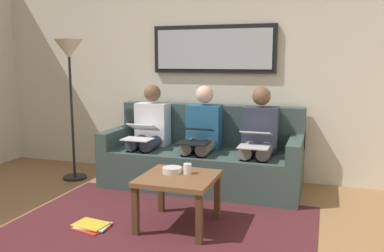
{
  "coord_description": "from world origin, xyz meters",
  "views": [
    {
      "loc": [
        -1.3,
        2.23,
        1.43
      ],
      "look_at": [
        0.0,
        -1.7,
        0.75
      ],
      "focal_mm": 38.03,
      "sensor_mm": 36.0,
      "label": 1
    }
  ],
  "objects_px": {
    "person_middle": "(202,134)",
    "laptop_black": "(195,135)",
    "person_right": "(149,131)",
    "magazine_stack": "(91,226)",
    "coffee_table": "(178,183)",
    "standing_lamp": "(69,65)",
    "bowl": "(172,170)",
    "laptop_white": "(141,132)",
    "couch": "(203,158)",
    "person_left": "(259,137)",
    "cup": "(188,169)",
    "laptop_silver": "(255,139)",
    "framed_mirror": "(213,49)"
  },
  "relations": [
    {
      "from": "bowl",
      "to": "person_left",
      "type": "bearing_deg",
      "value": -118.49
    },
    {
      "from": "couch",
      "to": "laptop_black",
      "type": "bearing_deg",
      "value": 90.0
    },
    {
      "from": "couch",
      "to": "framed_mirror",
      "type": "xyz_separation_m",
      "value": [
        0.0,
        -0.39,
        1.24
      ]
    },
    {
      "from": "laptop_black",
      "to": "bowl",
      "type": "bearing_deg",
      "value": 93.89
    },
    {
      "from": "laptop_silver",
      "to": "laptop_black",
      "type": "distance_m",
      "value": 0.64
    },
    {
      "from": "laptop_white",
      "to": "couch",
      "type": "bearing_deg",
      "value": -154.91
    },
    {
      "from": "magazine_stack",
      "to": "standing_lamp",
      "type": "xyz_separation_m",
      "value": [
        0.99,
        -1.22,
        1.35
      ]
    },
    {
      "from": "person_right",
      "to": "standing_lamp",
      "type": "relative_size",
      "value": 0.69
    },
    {
      "from": "person_middle",
      "to": "laptop_black",
      "type": "distance_m",
      "value": 0.24
    },
    {
      "from": "standing_lamp",
      "to": "laptop_silver",
      "type": "bearing_deg",
      "value": 178.91
    },
    {
      "from": "person_middle",
      "to": "laptop_black",
      "type": "bearing_deg",
      "value": 90.0
    },
    {
      "from": "person_left",
      "to": "person_right",
      "type": "relative_size",
      "value": 1.0
    },
    {
      "from": "person_right",
      "to": "magazine_stack",
      "type": "relative_size",
      "value": 3.53
    },
    {
      "from": "framed_mirror",
      "to": "cup",
      "type": "bearing_deg",
      "value": 97.29
    },
    {
      "from": "coffee_table",
      "to": "standing_lamp",
      "type": "xyz_separation_m",
      "value": [
        1.69,
        -0.95,
        0.99
      ]
    },
    {
      "from": "framed_mirror",
      "to": "laptop_white",
      "type": "bearing_deg",
      "value": 47.07
    },
    {
      "from": "person_left",
      "to": "bowl",
      "type": "bearing_deg",
      "value": 61.51
    },
    {
      "from": "bowl",
      "to": "standing_lamp",
      "type": "relative_size",
      "value": 0.1
    },
    {
      "from": "couch",
      "to": "laptop_white",
      "type": "xyz_separation_m",
      "value": [
        0.64,
        0.3,
        0.32
      ]
    },
    {
      "from": "coffee_table",
      "to": "person_right",
      "type": "relative_size",
      "value": 0.55
    },
    {
      "from": "laptop_silver",
      "to": "laptop_white",
      "type": "bearing_deg",
      "value": -0.43
    },
    {
      "from": "bowl",
      "to": "magazine_stack",
      "type": "xyz_separation_m",
      "value": [
        0.61,
        0.35,
        -0.46
      ]
    },
    {
      "from": "couch",
      "to": "bowl",
      "type": "height_order",
      "value": "couch"
    },
    {
      "from": "coffee_table",
      "to": "laptop_black",
      "type": "xyz_separation_m",
      "value": [
        0.14,
        -0.91,
        0.25
      ]
    },
    {
      "from": "standing_lamp",
      "to": "laptop_white",
      "type": "bearing_deg",
      "value": 177.99
    },
    {
      "from": "coffee_table",
      "to": "laptop_black",
      "type": "bearing_deg",
      "value": -81.19
    },
    {
      "from": "person_left",
      "to": "person_right",
      "type": "height_order",
      "value": "same"
    },
    {
      "from": "cup",
      "to": "person_left",
      "type": "height_order",
      "value": "person_left"
    },
    {
      "from": "bowl",
      "to": "laptop_white",
      "type": "relative_size",
      "value": 0.45
    },
    {
      "from": "laptop_white",
      "to": "standing_lamp",
      "type": "height_order",
      "value": "standing_lamp"
    },
    {
      "from": "couch",
      "to": "cup",
      "type": "height_order",
      "value": "couch"
    },
    {
      "from": "couch",
      "to": "laptop_black",
      "type": "relative_size",
      "value": 5.79
    },
    {
      "from": "couch",
      "to": "laptop_silver",
      "type": "height_order",
      "value": "couch"
    },
    {
      "from": "couch",
      "to": "framed_mirror",
      "type": "bearing_deg",
      "value": -90.0
    },
    {
      "from": "laptop_black",
      "to": "standing_lamp",
      "type": "xyz_separation_m",
      "value": [
        1.55,
        -0.04,
        0.74
      ]
    },
    {
      "from": "framed_mirror",
      "to": "laptop_black",
      "type": "bearing_deg",
      "value": 90.0
    },
    {
      "from": "laptop_silver",
      "to": "magazine_stack",
      "type": "relative_size",
      "value": 1.13
    },
    {
      "from": "person_middle",
      "to": "standing_lamp",
      "type": "relative_size",
      "value": 0.69
    },
    {
      "from": "laptop_white",
      "to": "standing_lamp",
      "type": "bearing_deg",
      "value": -2.01
    },
    {
      "from": "magazine_stack",
      "to": "cup",
      "type": "bearing_deg",
      "value": -154.23
    },
    {
      "from": "couch",
      "to": "person_left",
      "type": "distance_m",
      "value": 0.71
    },
    {
      "from": "coffee_table",
      "to": "bowl",
      "type": "bearing_deg",
      "value": -41.33
    },
    {
      "from": "coffee_table",
      "to": "couch",
      "type": "bearing_deg",
      "value": -83.39
    },
    {
      "from": "coffee_table",
      "to": "laptop_silver",
      "type": "bearing_deg",
      "value": -118.78
    },
    {
      "from": "laptop_silver",
      "to": "magazine_stack",
      "type": "distance_m",
      "value": 1.79
    },
    {
      "from": "coffee_table",
      "to": "laptop_white",
      "type": "distance_m",
      "value": 1.23
    },
    {
      "from": "cup",
      "to": "bowl",
      "type": "xyz_separation_m",
      "value": [
        0.14,
        0.01,
        -0.02
      ]
    },
    {
      "from": "laptop_silver",
      "to": "coffee_table",
      "type": "bearing_deg",
      "value": 61.22
    },
    {
      "from": "person_middle",
      "to": "standing_lamp",
      "type": "distance_m",
      "value": 1.74
    },
    {
      "from": "cup",
      "to": "standing_lamp",
      "type": "relative_size",
      "value": 0.05
    }
  ]
}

